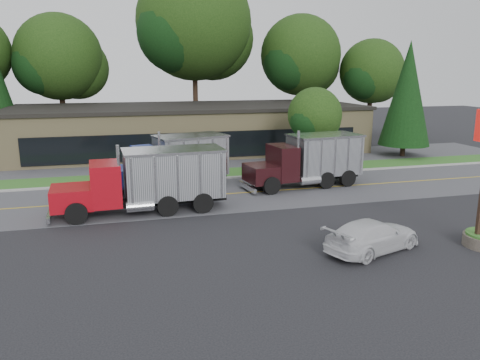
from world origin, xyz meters
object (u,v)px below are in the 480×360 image
(dump_truck_maroon, at_px, (310,159))
(dump_truck_red, at_px, (151,179))
(rally_car, at_px, (373,236))
(dump_truck_blue, at_px, (176,160))

(dump_truck_maroon, bearing_deg, dump_truck_red, 10.14)
(dump_truck_red, bearing_deg, rally_car, 133.62)
(dump_truck_maroon, relative_size, rally_car, 1.73)
(dump_truck_blue, bearing_deg, dump_truck_maroon, 153.80)
(dump_truck_red, height_order, dump_truck_blue, same)
(dump_truck_red, xyz_separation_m, dump_truck_maroon, (10.57, 3.23, -0.01))
(dump_truck_blue, height_order, rally_car, dump_truck_blue)
(dump_truck_blue, distance_m, dump_truck_maroon, 8.78)
(rally_car, bearing_deg, dump_truck_blue, 6.19)
(dump_truck_red, xyz_separation_m, dump_truck_blue, (1.98, 5.04, -0.01))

